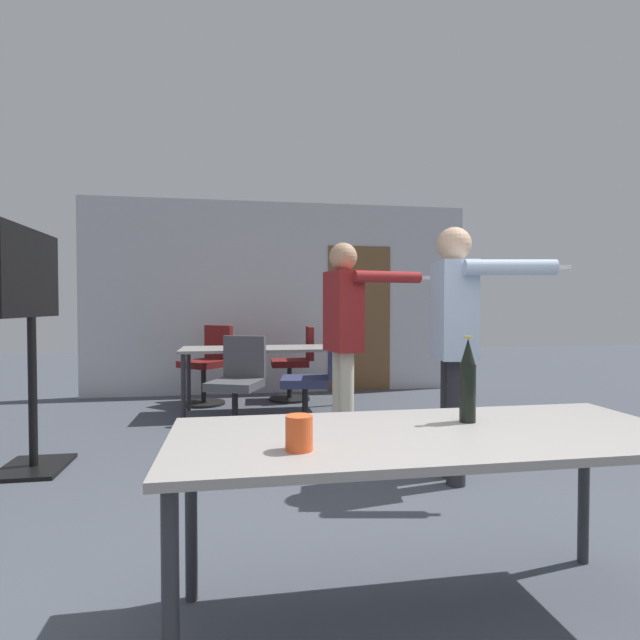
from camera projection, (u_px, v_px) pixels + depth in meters
back_wall at (284, 298)px, 6.94m from camera, size 5.31×0.12×2.64m
conference_table_near at (430, 449)px, 1.85m from camera, size 1.91×0.78×0.74m
conference_table_far at (268, 354)px, 5.60m from camera, size 1.91×0.71×0.74m
tv_screen at (31, 320)px, 3.64m from camera, size 0.44×1.03×1.77m
person_right_polo at (345, 324)px, 4.08m from camera, size 0.83×0.56×1.72m
person_near_casual at (456, 327)px, 3.41m from camera, size 0.76×0.70×1.74m
office_chair_far_left at (238, 386)px, 4.90m from camera, size 0.61×0.65×0.90m
office_chair_mid_tucked at (313, 385)px, 4.90m from camera, size 0.59×0.53×0.92m
office_chair_near_pushed at (295, 365)px, 6.37m from camera, size 0.56×0.52×0.94m
office_chair_far_right at (208, 366)px, 6.15m from camera, size 0.68×0.69×0.96m
beer_bottle at (468, 382)px, 2.00m from camera, size 0.06×0.06×0.35m
drink_cup at (299, 433)px, 1.61m from camera, size 0.09×0.09×0.11m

